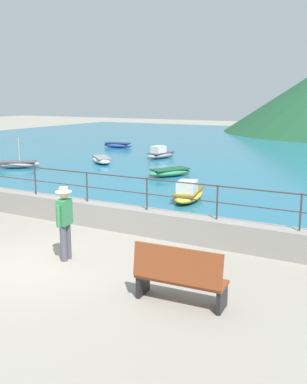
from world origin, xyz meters
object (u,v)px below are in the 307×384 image
object	(u,v)px
boat_3	(161,154)
bench_far	(179,276)
boat_4	(170,172)
boat_5	(18,164)
person_walking	(65,220)
boat_0	(118,145)
boat_1	(188,193)
boat_2	(102,160)

from	to	relation	value
boat_3	bench_far	bearing A→B (deg)	-61.21
boat_4	boat_5	distance (m)	8.38
person_walking	boat_0	world-z (taller)	person_walking
boat_0	boat_1	bearing A→B (deg)	-48.42
boat_1	person_walking	bearing A→B (deg)	-91.13
boat_0	boat_2	distance (m)	7.76
boat_2	boat_5	xyz separation A→B (m)	(-2.90, -3.57, 0.00)
boat_4	boat_5	size ratio (longest dim) A/B	1.02
boat_3	boat_5	bearing A→B (deg)	-124.90
person_walking	boat_0	bearing A→B (deg)	120.13
bench_far	person_walking	bearing A→B (deg)	166.70
boat_0	boat_2	bearing A→B (deg)	-63.65
bench_far	boat_1	bearing A→B (deg)	113.08
person_walking	boat_4	xyz separation A→B (m)	(-2.71, 10.89, -0.72)
bench_far	person_walking	world-z (taller)	person_walking
boat_0	boat_1	xyz separation A→B (m)	(11.59, -13.07, 0.07)
boat_3	boat_4	distance (m)	6.29
boat_1	boat_5	bearing A→B (deg)	167.01
person_walking	boat_1	xyz separation A→B (m)	(0.13, 6.68, -0.65)
boat_0	boat_5	bearing A→B (deg)	-87.05
bench_far	boat_5	world-z (taller)	boat_5
boat_0	boat_2	xyz separation A→B (m)	(3.44, -6.95, 0.00)
bench_far	boat_2	xyz separation A→B (m)	(-11.33, 13.58, -0.30)
person_walking	boat_1	distance (m)	6.71
person_walking	boat_2	bearing A→B (deg)	122.08
boat_1	boat_4	bearing A→B (deg)	124.00
boat_1	boat_3	xyz separation A→B (m)	(-6.17, 9.54, 0.00)
boat_0	boat_5	size ratio (longest dim) A/B	1.00
bench_far	person_walking	xyz separation A→B (m)	(-3.31, 0.78, 0.42)
person_walking	boat_1	world-z (taller)	person_walking
boat_2	boat_0	bearing A→B (deg)	116.35
boat_0	person_walking	bearing A→B (deg)	-59.87
bench_far	boat_2	world-z (taller)	bench_far
boat_3	boat_4	xyz separation A→B (m)	(3.33, -5.33, -0.07)
person_walking	boat_3	size ratio (longest dim) A/B	0.72
person_walking	boat_2	distance (m)	15.11
bench_far	boat_1	xyz separation A→B (m)	(-3.18, 7.46, -0.23)
person_walking	boat_2	world-z (taller)	person_walking
boat_0	boat_3	bearing A→B (deg)	-32.99
person_walking	boat_4	bearing A→B (deg)	103.97
person_walking	boat_5	world-z (taller)	person_walking
boat_1	boat_3	distance (m)	11.36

